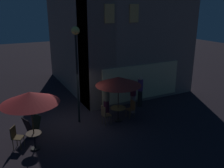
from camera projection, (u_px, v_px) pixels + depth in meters
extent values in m
plane|color=#251F27|center=(70.00, 123.00, 12.18)|extent=(60.00, 60.00, 0.00)
cube|color=gray|center=(141.00, 39.00, 14.65)|extent=(7.42, 1.63, 7.38)
cube|color=gray|center=(76.00, 35.00, 16.40)|extent=(1.63, 8.67, 7.38)
cube|color=#F1B763|center=(109.00, 14.00, 12.39)|extent=(0.55, 0.06, 0.95)
cube|color=#F1B763|center=(134.00, 13.00, 13.02)|extent=(0.55, 0.06, 0.95)
cube|color=beige|center=(142.00, 82.00, 14.51)|extent=(5.19, 0.08, 2.10)
cylinder|color=black|center=(78.00, 80.00, 11.61)|extent=(0.10, 0.10, 4.41)
sphere|color=#F7DD65|center=(75.00, 31.00, 10.90)|extent=(0.39, 0.39, 0.39)
cube|color=black|center=(36.00, 125.00, 10.93)|extent=(0.48, 0.62, 0.93)
cube|color=black|center=(29.00, 128.00, 10.67)|extent=(0.48, 0.62, 0.93)
cylinder|color=black|center=(36.00, 149.00, 9.94)|extent=(0.40, 0.40, 0.03)
cylinder|color=black|center=(35.00, 141.00, 9.84)|extent=(0.06, 0.06, 0.71)
cylinder|color=#48372A|center=(34.00, 133.00, 9.73)|extent=(0.62, 0.62, 0.03)
cylinder|color=black|center=(118.00, 121.00, 12.39)|extent=(0.40, 0.40, 0.03)
cylinder|color=black|center=(118.00, 115.00, 12.29)|extent=(0.06, 0.06, 0.70)
cylinder|color=brown|center=(118.00, 108.00, 12.18)|extent=(0.76, 0.76, 0.03)
cylinder|color=black|center=(35.00, 148.00, 9.94)|extent=(0.36, 0.36, 0.06)
cylinder|color=#523820|center=(33.00, 122.00, 9.58)|extent=(0.05, 0.05, 2.43)
cone|color=#A52326|center=(30.00, 98.00, 9.26)|extent=(2.24, 2.24, 0.45)
cylinder|color=black|center=(118.00, 120.00, 12.39)|extent=(0.36, 0.36, 0.06)
cylinder|color=#533223|center=(118.00, 100.00, 12.05)|extent=(0.05, 0.05, 2.28)
cone|color=#A22A22|center=(118.00, 81.00, 11.75)|extent=(2.24, 2.24, 0.42)
cylinder|color=brown|center=(24.00, 141.00, 10.08)|extent=(0.03, 0.03, 0.47)
cylinder|color=brown|center=(21.00, 145.00, 9.78)|extent=(0.03, 0.03, 0.47)
cylinder|color=brown|center=(17.00, 141.00, 10.12)|extent=(0.03, 0.03, 0.47)
cylinder|color=brown|center=(13.00, 145.00, 9.81)|extent=(0.03, 0.03, 0.47)
cube|color=brown|center=(18.00, 137.00, 9.87)|extent=(0.55, 0.55, 0.04)
cube|color=brown|center=(13.00, 132.00, 9.82)|extent=(0.25, 0.36, 0.45)
cylinder|color=brown|center=(129.00, 115.00, 12.52)|extent=(0.03, 0.03, 0.43)
cylinder|color=brown|center=(126.00, 113.00, 12.76)|extent=(0.03, 0.03, 0.43)
cylinder|color=brown|center=(134.00, 114.00, 12.68)|extent=(0.03, 0.03, 0.43)
cylinder|color=brown|center=(131.00, 112.00, 12.92)|extent=(0.03, 0.03, 0.43)
cube|color=brown|center=(130.00, 109.00, 12.65)|extent=(0.42, 0.42, 0.04)
cube|color=brown|center=(133.00, 104.00, 12.66)|extent=(0.08, 0.39, 0.44)
cylinder|color=brown|center=(108.00, 118.00, 12.18)|extent=(0.03, 0.03, 0.47)
cylinder|color=brown|center=(111.00, 120.00, 11.93)|extent=(0.03, 0.03, 0.47)
cylinder|color=brown|center=(102.00, 119.00, 12.02)|extent=(0.03, 0.03, 0.47)
cylinder|color=brown|center=(105.00, 122.00, 11.77)|extent=(0.03, 0.03, 0.47)
cube|color=brown|center=(107.00, 115.00, 11.90)|extent=(0.43, 0.43, 0.04)
cube|color=brown|center=(103.00, 111.00, 11.73)|extent=(0.08, 0.39, 0.47)
cylinder|color=#461627|center=(106.00, 108.00, 12.78)|extent=(0.29, 0.29, 0.90)
cylinder|color=#7E6F55|center=(106.00, 95.00, 12.55)|extent=(0.35, 0.35, 0.61)
sphere|color=beige|center=(106.00, 88.00, 12.43)|extent=(0.21, 0.21, 0.21)
cylinder|color=black|center=(140.00, 98.00, 14.07)|extent=(0.26, 0.26, 0.96)
cylinder|color=#5F3269|center=(140.00, 85.00, 13.82)|extent=(0.31, 0.31, 0.64)
sphere|color=beige|center=(141.00, 78.00, 13.70)|extent=(0.21, 0.21, 0.21)
cylinder|color=#7A6260|center=(133.00, 104.00, 13.22)|extent=(0.27, 0.27, 1.00)
cylinder|color=#4A1524|center=(133.00, 89.00, 12.97)|extent=(0.32, 0.32, 0.68)
sphere|color=tan|center=(133.00, 82.00, 12.84)|extent=(0.20, 0.20, 0.20)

